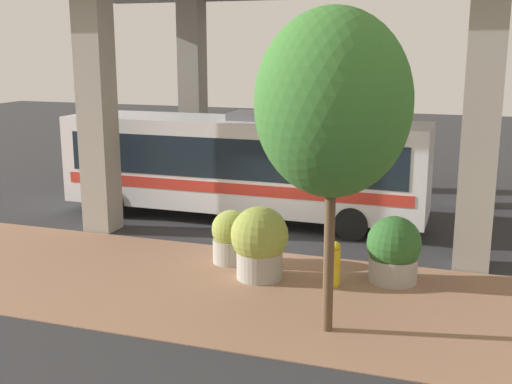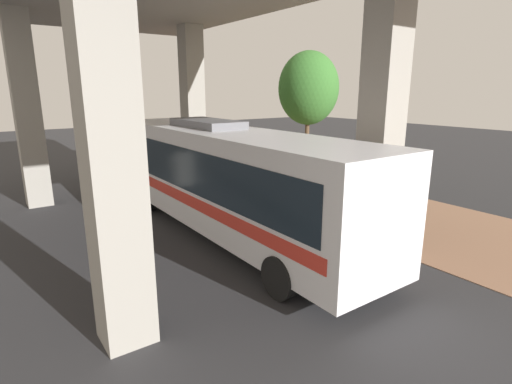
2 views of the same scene
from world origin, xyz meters
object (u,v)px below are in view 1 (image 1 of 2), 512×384
object	(u,v)px
fire_hydrant	(335,264)
street_tree_near	(333,104)
planter_front	(260,242)
planter_middle	(394,250)
planter_back	(231,237)
bus	(242,162)

from	to	relation	value
fire_hydrant	street_tree_near	xyz separation A→B (m)	(-2.46, -0.36, 3.99)
planter_front	planter_middle	xyz separation A→B (m)	(0.83, -3.14, -0.13)
fire_hydrant	planter_back	size ratio (longest dim) A/B	0.78
fire_hydrant	planter_back	bearing A→B (deg)	74.40
street_tree_near	bus	bearing A→B (deg)	31.23
planter_middle	planter_back	distance (m)	4.24
bus	planter_back	bearing A→B (deg)	-163.77
fire_hydrant	street_tree_near	distance (m)	4.70
bus	planter_front	size ratio (longest dim) A/B	6.53
fire_hydrant	planter_back	distance (m)	3.08
street_tree_near	planter_middle	bearing A→B (deg)	-15.79
planter_front	street_tree_near	bearing A→B (deg)	-136.93
bus	planter_back	size ratio (longest dim) A/B	8.36
fire_hydrant	street_tree_near	world-z (taller)	street_tree_near
bus	planter_front	bearing A→B (deg)	-155.61
fire_hydrant	planter_front	bearing A→B (deg)	92.06
bus	street_tree_near	xyz separation A→B (m)	(-7.53, -4.56, 2.63)
planter_back	street_tree_near	size ratio (longest dim) A/B	0.22
planter_middle	street_tree_near	distance (m)	5.03
bus	planter_front	distance (m)	5.73
planter_middle	street_tree_near	bearing A→B (deg)	164.21
planter_front	planter_back	bearing A→B (deg)	50.72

